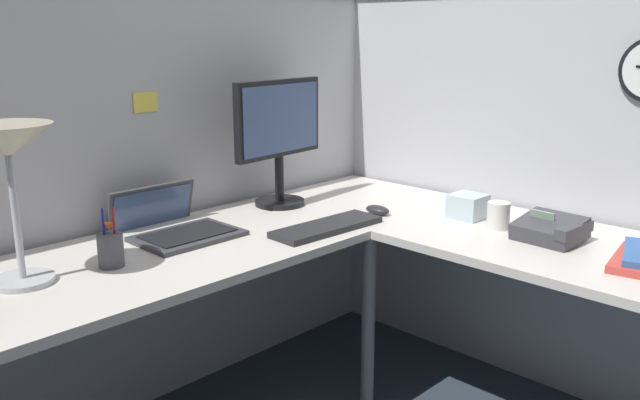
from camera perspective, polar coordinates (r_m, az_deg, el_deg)
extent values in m
cube|color=#B2B2B7|center=(2.55, -15.88, -0.66)|extent=(2.57, 0.10, 1.55)
cube|color=#B2B2B7|center=(2.73, 21.02, -0.12)|extent=(0.10, 2.37, 1.55)
cube|color=beige|center=(2.23, -10.79, -4.06)|extent=(2.35, 0.66, 0.03)
cube|color=beige|center=(2.27, 24.69, -4.89)|extent=(0.66, 1.49, 0.03)
cylinder|color=slate|center=(2.49, 4.17, -10.87)|extent=(0.05, 0.05, 0.70)
cylinder|color=black|center=(2.68, -3.49, -0.19)|extent=(0.20, 0.20, 0.02)
cylinder|color=black|center=(2.65, -3.52, 1.90)|extent=(0.04, 0.04, 0.20)
cube|color=black|center=(2.61, -3.60, 7.04)|extent=(0.46, 0.07, 0.30)
cube|color=#384C72|center=(2.60, -3.31, 7.01)|extent=(0.42, 0.05, 0.26)
cube|color=#38383D|center=(2.28, -11.31, -3.07)|extent=(0.34, 0.24, 0.02)
cube|color=black|center=(2.28, -11.33, -2.83)|extent=(0.29, 0.18, 0.00)
cube|color=#38383D|center=(2.46, -14.38, -1.12)|extent=(0.34, 0.07, 0.22)
cube|color=#384C72|center=(2.45, -14.28, -1.15)|extent=(0.31, 0.05, 0.18)
cube|color=#232326|center=(2.33, 0.60, -2.33)|extent=(0.44, 0.16, 0.02)
ellipsoid|color=#232326|center=(2.54, 4.98, -0.85)|extent=(0.06, 0.10, 0.03)
cylinder|color=#B7BABF|center=(2.03, -24.20, -6.33)|extent=(0.17, 0.17, 0.02)
cylinder|color=#B7BABF|center=(1.97, -24.77, -1.09)|extent=(0.02, 0.02, 0.38)
cone|color=#B2A88C|center=(1.93, -25.38, 4.63)|extent=(0.24, 0.24, 0.09)
cylinder|color=#4C4C51|center=(2.06, -17.59, -4.16)|extent=(0.08, 0.08, 0.10)
cylinder|color=#1E1EB2|center=(2.04, -18.13, -2.45)|extent=(0.01, 0.01, 0.13)
cylinder|color=#B21E1E|center=(2.04, -17.30, -2.39)|extent=(0.01, 0.01, 0.13)
cylinder|color=#D8591E|center=(2.05, -17.84, -2.06)|extent=(0.03, 0.03, 0.01)
cube|color=#38383D|center=(2.34, 19.17, -2.50)|extent=(0.20, 0.21, 0.10)
cube|color=#8CA58C|center=(2.34, 18.61, -1.42)|extent=(0.02, 0.09, 0.04)
cube|color=#38383D|center=(2.30, 21.07, -2.45)|extent=(0.19, 0.05, 0.04)
cylinder|color=silver|center=(2.42, 15.11, -1.29)|extent=(0.08, 0.08, 0.10)
cube|color=silver|center=(2.54, 12.62, -0.53)|extent=(0.12, 0.12, 0.09)
cube|color=#EAD84C|center=(2.46, -14.82, 8.15)|extent=(0.10, 0.00, 0.07)
cube|color=pink|center=(2.79, -4.95, 7.88)|extent=(0.10, 0.00, 0.07)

